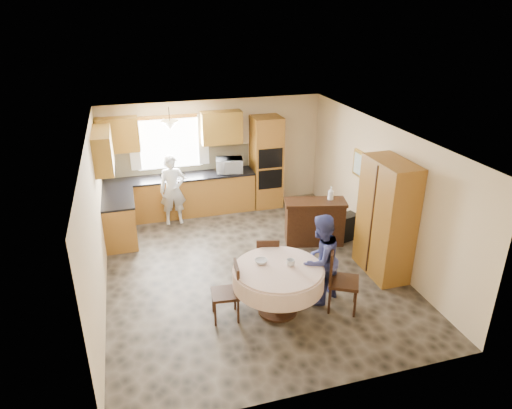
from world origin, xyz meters
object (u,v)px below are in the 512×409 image
object	(u,v)px
oven_tower	(266,162)
person_sink	(173,190)
person_dining	(320,260)
chair_back	(267,259)
chair_left	(230,289)
sideboard	(314,223)
dining_table	(278,277)
cupboard	(386,219)
chair_right	(339,276)

from	to	relation	value
oven_tower	person_sink	world-z (taller)	oven_tower
person_dining	oven_tower	bearing A→B (deg)	-124.70
chair_back	chair_left	bearing A→B (deg)	54.61
sideboard	dining_table	xyz separation A→B (m)	(-1.42, -1.94, 0.19)
cupboard	chair_left	xyz separation A→B (m)	(-2.88, -0.53, -0.53)
person_dining	dining_table	bearing A→B (deg)	-21.81
chair_left	person_sink	world-z (taller)	person_sink
oven_tower	chair_right	xyz separation A→B (m)	(-0.14, -4.18, -0.49)
oven_tower	dining_table	bearing A→B (deg)	-104.88
oven_tower	person_dining	distance (m)	3.95
chair_right	cupboard	bearing A→B (deg)	-29.52
oven_tower	cupboard	world-z (taller)	oven_tower
cupboard	chair_right	size ratio (longest dim) A/B	2.00
oven_tower	person_sink	distance (m)	2.27
chair_back	person_dining	world-z (taller)	person_dining
person_sink	person_dining	world-z (taller)	person_sink
dining_table	chair_back	world-z (taller)	chair_back
cupboard	chair_right	xyz separation A→B (m)	(-1.21, -0.76, -0.47)
oven_tower	person_dining	size ratio (longest dim) A/B	1.41
chair_left	chair_right	xyz separation A→B (m)	(1.66, -0.23, 0.06)
cupboard	oven_tower	bearing A→B (deg)	107.34
dining_table	person_sink	world-z (taller)	person_sink
chair_back	person_sink	size ratio (longest dim) A/B	0.59
sideboard	cupboard	xyz separation A→B (m)	(0.72, -1.34, 0.61)
sideboard	person_sink	bearing A→B (deg)	160.51
chair_left	person_sink	bearing A→B (deg)	-167.76
dining_table	person_dining	xyz separation A→B (m)	(0.72, 0.10, 0.14)
chair_right	person_dining	distance (m)	0.38
chair_back	person_sink	distance (m)	3.13
cupboard	chair_left	bearing A→B (deg)	-169.58
person_sink	oven_tower	bearing A→B (deg)	9.57
oven_tower	chair_back	bearing A→B (deg)	-107.08
cupboard	person_sink	distance (m)	4.48
cupboard	dining_table	size ratio (longest dim) A/B	1.50
person_sink	sideboard	bearing A→B (deg)	-33.83
sideboard	chair_left	xyz separation A→B (m)	(-2.16, -1.87, 0.09)
cupboard	chair_left	distance (m)	2.97
cupboard	dining_table	distance (m)	2.26
sideboard	cupboard	size ratio (longest dim) A/B	0.57
cupboard	chair_right	world-z (taller)	cupboard
dining_table	chair_right	size ratio (longest dim) A/B	1.34
chair_left	oven_tower	bearing A→B (deg)	161.17
oven_tower	chair_right	distance (m)	4.22
chair_right	person_sink	world-z (taller)	person_sink
chair_right	chair_left	bearing A→B (deg)	110.64
chair_left	person_dining	xyz separation A→B (m)	(1.46, 0.03, 0.24)
cupboard	dining_table	xyz separation A→B (m)	(-2.14, -0.60, -0.42)
cupboard	chair_back	world-z (taller)	cupboard
cupboard	person_dining	bearing A→B (deg)	-160.70
chair_right	dining_table	bearing A→B (deg)	108.52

